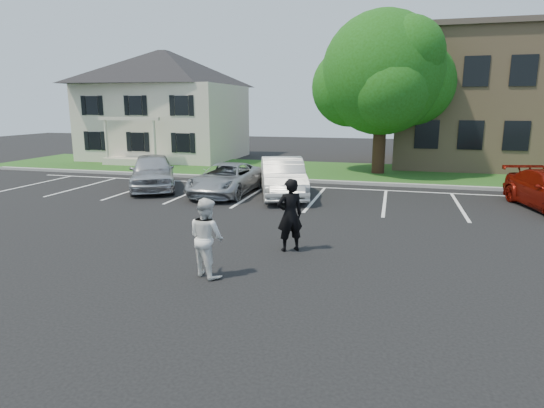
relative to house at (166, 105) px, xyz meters
The scene contains 11 objects.
ground_plane 24.14m from the house, 56.94° to the right, with size 90.00×90.00×0.00m, color black.
curb 15.71m from the house, 31.52° to the right, with size 40.00×0.30×0.15m, color gray.
grass_strip 14.11m from the house, 17.00° to the right, with size 44.00×8.00×0.08m, color #234E1C.
stall_lines 18.53m from the house, 37.43° to the right, with size 34.00×5.36×0.01m.
house is the anchor object (origin of this frame).
tree 15.93m from the house, 14.87° to the right, with size 7.80×7.20×8.80m.
man_black_suit 23.43m from the house, 54.57° to the right, with size 0.71×0.47×1.95m, color black.
man_white_shirt 24.58m from the house, 60.35° to the right, with size 0.88×0.68×1.80m, color white.
car_silver_west 13.14m from the house, 65.43° to the right, with size 1.93×4.81×1.64m, color #B9B9BE.
car_silver_minivan 15.32m from the house, 52.85° to the right, with size 2.22×4.81×1.34m, color #A3A5A9.
car_white_sedan 16.75m from the house, 45.52° to the right, with size 1.72×4.93×1.63m, color silver.
Camera 1 is at (3.02, -10.33, 3.79)m, focal length 30.00 mm.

